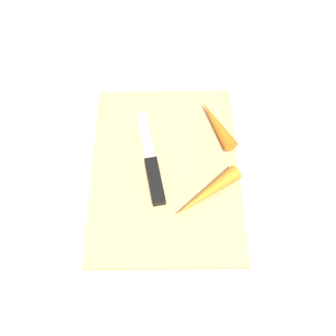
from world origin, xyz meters
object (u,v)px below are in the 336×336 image
object	(u,v)px
knife	(156,174)
carrot_short	(219,124)
cutting_board	(168,170)
carrot_long	(209,193)

from	to	relation	value
knife	carrot_short	xyz separation A→B (m)	(0.10, -0.12, 0.01)
cutting_board	carrot_long	bearing A→B (deg)	-130.69
carrot_long	carrot_short	world-z (taller)	same
carrot_long	cutting_board	bearing A→B (deg)	-77.61
knife	carrot_short	world-z (taller)	carrot_short
carrot_long	carrot_short	bearing A→B (deg)	-137.70
carrot_long	carrot_short	xyz separation A→B (m)	(0.15, -0.03, 0.00)
knife	carrot_short	size ratio (longest dim) A/B	1.76
cutting_board	carrot_short	bearing A→B (deg)	-47.71
knife	carrot_short	distance (m)	0.16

